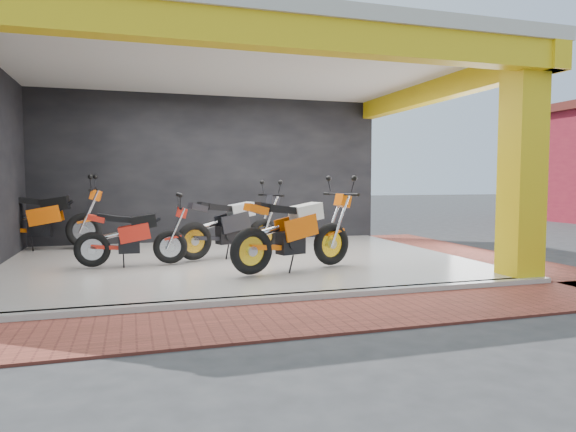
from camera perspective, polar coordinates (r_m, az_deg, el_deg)
ground at (r=7.47m, az=-2.35°, el=-7.81°), size 80.00×80.00×0.00m
showroom_floor at (r=9.38m, az=-5.46°, el=-5.09°), size 8.00×6.00×0.10m
showroom_ceiling at (r=9.49m, az=-5.61°, el=16.58°), size 8.40×6.40×0.20m
back_wall at (r=12.32m, az=-8.41°, el=4.99°), size 8.20×0.20×3.50m
corner_column at (r=8.45m, az=24.58°, el=5.14°), size 0.50×0.50×3.50m
header_beam_front at (r=6.59m, az=-0.10°, el=19.58°), size 8.40×0.30×0.40m
header_beam_right at (r=10.94m, az=16.00°, el=13.16°), size 0.30×6.40×0.40m
floor_kerb at (r=6.50m, az=-0.05°, el=-9.14°), size 8.00×0.20×0.10m
paver_front at (r=5.79m, az=2.25°, el=-11.15°), size 9.00×1.40×0.03m
paver_right at (r=11.35m, az=19.07°, el=-3.88°), size 1.40×7.00×0.03m
moto_hero at (r=8.48m, az=4.85°, el=-0.81°), size 2.51×1.54×1.44m
moto_row_a at (r=9.85m, az=-2.79°, el=-0.33°), size 2.39×1.53×1.37m
moto_row_b at (r=8.86m, az=-12.97°, el=-1.58°), size 1.92×0.74×1.17m
moto_row_d at (r=11.41m, az=-21.77°, el=0.26°), size 2.49×1.09×1.48m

